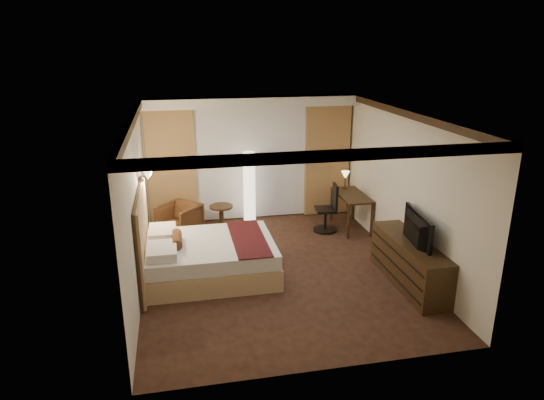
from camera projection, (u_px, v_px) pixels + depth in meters
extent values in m
cube|color=black|center=(277.00, 270.00, 8.42)|extent=(4.50, 5.50, 0.01)
cube|color=white|center=(277.00, 114.00, 7.58)|extent=(4.50, 5.50, 0.01)
cube|color=silver|center=(250.00, 158.00, 10.56)|extent=(4.50, 0.02, 2.70)
cube|color=silver|center=(136.00, 205.00, 7.57)|extent=(0.02, 5.50, 2.70)
cube|color=silver|center=(403.00, 188.00, 8.43)|extent=(0.02, 5.50, 2.70)
cube|color=white|center=(252.00, 102.00, 9.94)|extent=(4.50, 0.50, 0.20)
cube|color=silver|center=(251.00, 164.00, 10.52)|extent=(2.48, 0.04, 2.45)
cube|color=#A2744A|center=(171.00, 168.00, 10.14)|extent=(1.00, 0.14, 2.45)
cube|color=#A2744A|center=(327.00, 161.00, 10.78)|extent=(1.00, 0.14, 2.45)
imported|color=#452D14|center=(179.00, 218.00, 9.80)|extent=(0.98, 0.98, 0.74)
imported|color=black|center=(412.00, 223.00, 7.61)|extent=(0.76, 1.17, 0.14)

